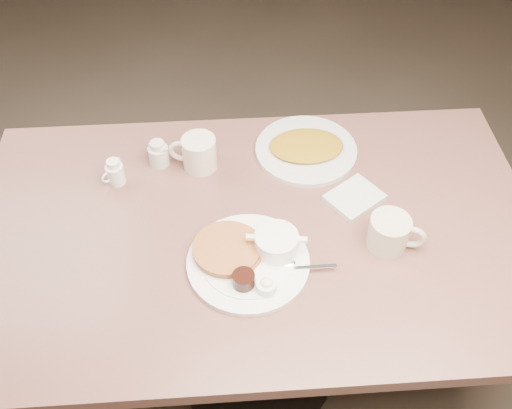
{
  "coord_description": "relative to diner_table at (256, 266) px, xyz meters",
  "views": [
    {
      "loc": [
        -0.07,
        -0.97,
        1.92
      ],
      "look_at": [
        0.0,
        0.02,
        0.82
      ],
      "focal_mm": 40.63,
      "sensor_mm": 36.0,
      "label": 1
    }
  ],
  "objects": [
    {
      "name": "diner_table",
      "position": [
        0.0,
        0.0,
        0.0
      ],
      "size": [
        1.5,
        0.9,
        0.75
      ],
      "color": "#84564C",
      "rests_on": "ground"
    },
    {
      "name": "hash_plate",
      "position": [
        0.17,
        0.28,
        0.18
      ],
      "size": [
        0.3,
        0.3,
        0.04
      ],
      "color": "silver",
      "rests_on": "diner_table"
    },
    {
      "name": "creamer_right",
      "position": [
        -0.26,
        0.26,
        0.21
      ],
      "size": [
        0.07,
        0.08,
        0.08
      ],
      "color": "silver",
      "rests_on": "diner_table"
    },
    {
      "name": "main_plate",
      "position": [
        -0.02,
        -0.11,
        0.19
      ],
      "size": [
        0.39,
        0.34,
        0.07
      ],
      "color": "white",
      "rests_on": "diner_table"
    },
    {
      "name": "coffee_mug_near",
      "position": [
        0.33,
        -0.08,
        0.22
      ],
      "size": [
        0.16,
        0.13,
        0.09
      ],
      "color": "beige",
      "rests_on": "diner_table"
    },
    {
      "name": "coffee_mug_far",
      "position": [
        -0.15,
        0.25,
        0.22
      ],
      "size": [
        0.15,
        0.12,
        0.1
      ],
      "color": "white",
      "rests_on": "diner_table"
    },
    {
      "name": "napkin",
      "position": [
        0.27,
        0.08,
        0.18
      ],
      "size": [
        0.18,
        0.17,
        0.02
      ],
      "color": "silver",
      "rests_on": "diner_table"
    },
    {
      "name": "creamer_left",
      "position": [
        -0.38,
        0.2,
        0.21
      ],
      "size": [
        0.07,
        0.06,
        0.08
      ],
      "color": "white",
      "rests_on": "diner_table"
    }
  ]
}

